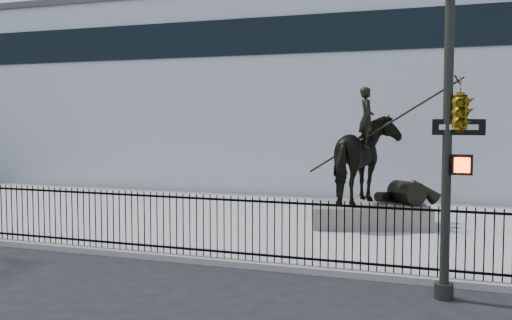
% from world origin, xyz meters
% --- Properties ---
extents(ground, '(120.00, 120.00, 0.00)m').
position_xyz_m(ground, '(0.00, 0.00, 0.00)').
color(ground, black).
rests_on(ground, ground).
extents(plaza, '(30.00, 12.00, 0.15)m').
position_xyz_m(plaza, '(0.00, 7.00, 0.07)').
color(plaza, '#9C9C99').
rests_on(plaza, ground).
extents(building, '(44.00, 14.00, 9.00)m').
position_xyz_m(building, '(0.00, 20.00, 4.50)').
color(building, silver).
rests_on(building, ground).
extents(picket_fence, '(22.10, 0.10, 1.50)m').
position_xyz_m(picket_fence, '(0.00, 1.25, 0.90)').
color(picket_fence, black).
rests_on(picket_fence, plaza).
extents(statue_plinth, '(4.04, 3.29, 0.66)m').
position_xyz_m(statue_plinth, '(4.43, 6.91, 0.48)').
color(statue_plinth, '#625E59').
rests_on(statue_plinth, plaza).
extents(equestrian_statue, '(4.33, 3.32, 3.80)m').
position_xyz_m(equestrian_statue, '(4.50, 6.93, 2.18)').
color(equestrian_statue, black).
rests_on(equestrian_statue, statue_plinth).
extents(traffic_signal_right, '(2.17, 6.86, 7.00)m').
position_xyz_m(traffic_signal_right, '(6.47, -2.00, 4.85)').
color(traffic_signal_right, '#262823').
rests_on(traffic_signal_right, ground).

